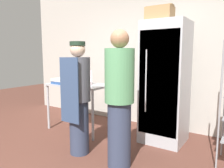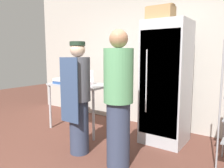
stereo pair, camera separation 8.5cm
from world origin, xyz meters
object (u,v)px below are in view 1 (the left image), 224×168
binder_stack (61,81)px  cardboard_storage_box (160,13)px  blender_pitcher (65,76)px  donut_box (83,82)px  person_customer (119,99)px  person_baker (78,97)px  refrigerator (165,83)px

binder_stack → cardboard_storage_box: 2.13m
blender_pitcher → cardboard_storage_box: (1.91, 0.18, 1.07)m
binder_stack → cardboard_storage_box: (1.75, 0.44, 1.13)m
donut_box → person_customer: size_ratio=0.16×
donut_box → person_baker: (0.54, -0.72, -0.10)m
donut_box → binder_stack: size_ratio=0.89×
blender_pitcher → cardboard_storage_box: cardboard_storage_box is taller
person_customer → refrigerator: bearing=80.7°
person_customer → cardboard_storage_box: bearing=84.9°
refrigerator → person_customer: (-0.18, -1.12, -0.09)m
refrigerator → person_baker: 1.43m
refrigerator → donut_box: bearing=-163.9°
refrigerator → binder_stack: bearing=-164.1°
donut_box → blender_pitcher: 0.62m
donut_box → person_customer: bearing=-30.5°
binder_stack → person_customer: (1.66, -0.60, -0.05)m
refrigerator → cardboard_storage_box: cardboard_storage_box is taller
person_customer → person_baker: bearing=-179.7°
donut_box → person_customer: (1.22, -0.72, -0.05)m
person_baker → binder_stack: bearing=148.5°
donut_box → blender_pitcher: size_ratio=1.06×
refrigerator → person_customer: 1.14m
blender_pitcher → binder_stack: (0.16, -0.26, -0.06)m
refrigerator → person_baker: size_ratio=1.21×
refrigerator → blender_pitcher: size_ratio=7.71×
refrigerator → cardboard_storage_box: size_ratio=4.73×
person_customer → blender_pitcher: bearing=154.9°
donut_box → person_baker: person_baker is taller
donut_box → person_baker: 0.90m
donut_box → person_customer: person_customer is taller
person_baker → cardboard_storage_box: bearing=53.2°
refrigerator → blender_pitcher: 2.02m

